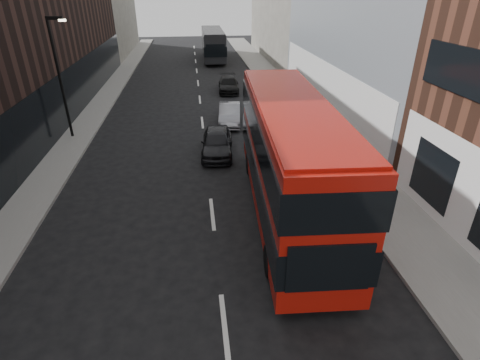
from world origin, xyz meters
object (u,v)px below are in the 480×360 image
object	(u,v)px
red_bus	(289,154)
grey_bus	(213,44)
car_a	(217,142)
street_lamp	(60,71)
car_c	(228,85)
car_b	(230,114)

from	to	relation	value
red_bus	grey_bus	size ratio (longest dim) A/B	1.08
red_bus	car_a	world-z (taller)	red_bus
street_lamp	car_a	bearing A→B (deg)	-22.32
grey_bus	car_a	size ratio (longest dim) A/B	2.65
grey_bus	car_c	bearing A→B (deg)	-88.21
car_c	car_b	bearing A→B (deg)	-91.35
grey_bus	car_b	bearing A→B (deg)	-90.39
red_bus	car_b	size ratio (longest dim) A/B	2.98
street_lamp	car_c	xyz separation A→B (m)	(10.91, 10.38, -3.55)
car_a	red_bus	bearing A→B (deg)	-64.24
street_lamp	grey_bus	xyz separation A→B (m)	(10.55, 26.90, -2.23)
car_a	car_c	bearing A→B (deg)	86.92
car_b	street_lamp	bearing A→B (deg)	-164.39
car_b	car_c	size ratio (longest dim) A/B	0.94
street_lamp	red_bus	world-z (taller)	street_lamp
red_bus	car_c	distance (m)	20.72
red_bus	car_b	xyz separation A→B (m)	(-1.22, 11.81, -2.03)
car_a	car_b	size ratio (longest dim) A/B	1.04
street_lamp	red_bus	size ratio (longest dim) A/B	0.57
street_lamp	grey_bus	size ratio (longest dim) A/B	0.62
car_a	car_c	distance (m)	14.17
red_bus	street_lamp	bearing A→B (deg)	141.38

